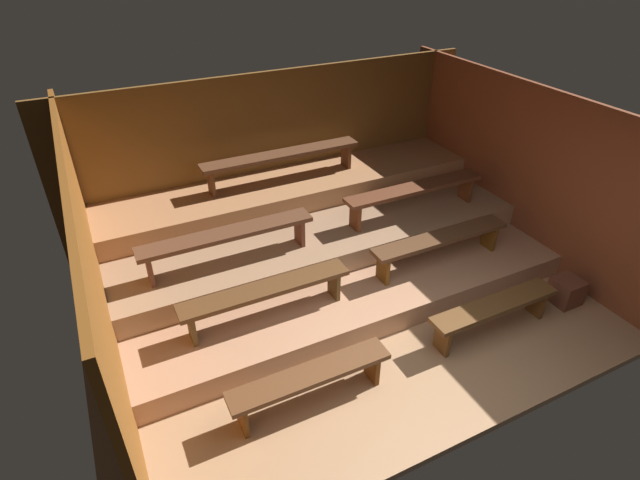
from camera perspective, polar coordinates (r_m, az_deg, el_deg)
The scene contains 15 objects.
ground at distance 6.55m, azimuth 2.51°, elevation -5.76°, with size 6.25×4.95×0.08m, color #A97F5A.
wall_back at distance 7.61m, azimuth -4.96°, elevation 10.26°, with size 6.25×0.06×2.28m, color brown.
wall_left at distance 5.32m, azimuth -24.29°, elevation -3.47°, with size 0.06×4.95×2.28m, color brown.
wall_right at distance 7.50m, azimuth 21.78°, elevation 7.64°, with size 0.06×4.95×2.28m, color brown.
platform_lower at distance 6.82m, azimuth 0.41°, elevation -2.05°, with size 5.45×3.08×0.29m, color tan.
platform_middle at distance 7.01m, azimuth -1.29°, elevation 1.83°, with size 5.45×2.15×0.29m, color #9F795A.
platform_upper at distance 7.33m, azimuth -3.20°, elevation 5.79°, with size 5.45×1.03×0.29m, color #B0774D.
bench_floor_left at distance 4.96m, azimuth -1.09°, elevation -15.43°, with size 1.63×0.29×0.41m.
bench_floor_right at distance 6.01m, azimuth 19.15°, elevation -7.39°, with size 1.63×0.29×0.41m.
bench_lower_left at distance 5.47m, azimuth -6.15°, elevation -5.93°, with size 1.90×0.29×0.41m.
bench_lower_right at distance 6.46m, azimuth 13.50°, elevation -0.06°, with size 1.90×0.29×0.41m.
bench_middle_left at distance 5.91m, azimuth -10.46°, elevation 0.36°, with size 2.07×0.29×0.41m.
bench_middle_right at distance 6.94m, azimuth 10.67°, elevation 5.49°, with size 2.07×0.29×0.41m.
bench_upper_center at distance 7.14m, azimuth -4.36°, elevation 9.37°, with size 2.31×0.29×0.41m.
wooden_crate_floor at distance 6.91m, azimuth 26.13°, elevation -5.20°, with size 0.33×0.33×0.33m, color brown.
Camera 1 is at (-2.53, -2.39, 4.03)m, focal length 28.20 mm.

